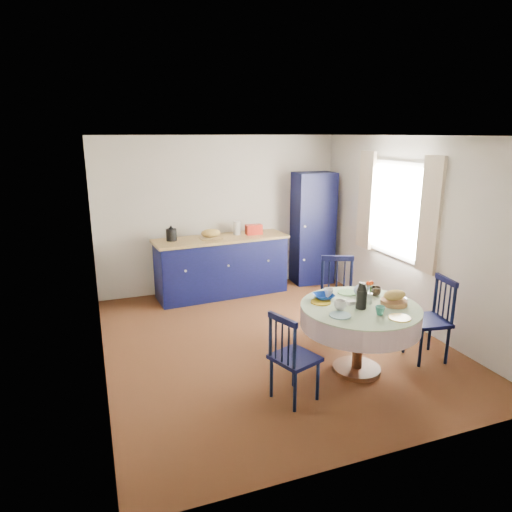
{
  "coord_description": "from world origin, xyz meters",
  "views": [
    {
      "loc": [
        -2.0,
        -4.85,
        2.53
      ],
      "look_at": [
        -0.14,
        0.2,
        1.07
      ],
      "focal_mm": 32.0,
      "sensor_mm": 36.0,
      "label": 1
    }
  ],
  "objects_px": {
    "mug_a": "(340,305)",
    "cobalt_bowl": "(323,296)",
    "chair_right": "(431,318)",
    "mug_b": "(380,311)",
    "kitchen_counter": "(222,265)",
    "chair_left": "(292,357)",
    "mug_d": "(329,293)",
    "chair_far": "(337,297)",
    "mug_c": "(375,291)",
    "dining_table": "(360,316)",
    "pantry_cabinet": "(313,228)"
  },
  "relations": [
    {
      "from": "mug_b",
      "to": "mug_c",
      "type": "bearing_deg",
      "value": 59.93
    },
    {
      "from": "kitchen_counter",
      "to": "dining_table",
      "type": "bearing_deg",
      "value": -80.3
    },
    {
      "from": "mug_d",
      "to": "chair_far",
      "type": "bearing_deg",
      "value": 51.13
    },
    {
      "from": "mug_a",
      "to": "mug_b",
      "type": "bearing_deg",
      "value": -39.84
    },
    {
      "from": "mug_a",
      "to": "chair_left",
      "type": "bearing_deg",
      "value": -159.92
    },
    {
      "from": "mug_a",
      "to": "cobalt_bowl",
      "type": "bearing_deg",
      "value": 91.38
    },
    {
      "from": "chair_right",
      "to": "mug_b",
      "type": "bearing_deg",
      "value": -64.82
    },
    {
      "from": "pantry_cabinet",
      "to": "chair_right",
      "type": "distance_m",
      "value": 3.05
    },
    {
      "from": "kitchen_counter",
      "to": "chair_far",
      "type": "height_order",
      "value": "kitchen_counter"
    },
    {
      "from": "dining_table",
      "to": "chair_left",
      "type": "bearing_deg",
      "value": -164.11
    },
    {
      "from": "chair_right",
      "to": "mug_c",
      "type": "bearing_deg",
      "value": -102.26
    },
    {
      "from": "chair_far",
      "to": "mug_a",
      "type": "relative_size",
      "value": 8.01
    },
    {
      "from": "chair_left",
      "to": "cobalt_bowl",
      "type": "bearing_deg",
      "value": -67.39
    },
    {
      "from": "dining_table",
      "to": "mug_b",
      "type": "height_order",
      "value": "dining_table"
    },
    {
      "from": "mug_a",
      "to": "mug_d",
      "type": "distance_m",
      "value": 0.39
    },
    {
      "from": "chair_far",
      "to": "mug_a",
      "type": "bearing_deg",
      "value": -95.97
    },
    {
      "from": "kitchen_counter",
      "to": "cobalt_bowl",
      "type": "xyz_separation_m",
      "value": [
        0.43,
        -2.58,
        0.31
      ]
    },
    {
      "from": "kitchen_counter",
      "to": "dining_table",
      "type": "relative_size",
      "value": 1.71
    },
    {
      "from": "pantry_cabinet",
      "to": "mug_c",
      "type": "xyz_separation_m",
      "value": [
        -0.63,
        -2.78,
        -0.14
      ]
    },
    {
      "from": "chair_right",
      "to": "mug_d",
      "type": "xyz_separation_m",
      "value": [
        -1.13,
        0.37,
        0.32
      ]
    },
    {
      "from": "mug_a",
      "to": "cobalt_bowl",
      "type": "relative_size",
      "value": 0.55
    },
    {
      "from": "dining_table",
      "to": "mug_c",
      "type": "xyz_separation_m",
      "value": [
        0.33,
        0.22,
        0.17
      ]
    },
    {
      "from": "dining_table",
      "to": "mug_a",
      "type": "relative_size",
      "value": 9.93
    },
    {
      "from": "chair_left",
      "to": "cobalt_bowl",
      "type": "xyz_separation_m",
      "value": [
        0.64,
        0.58,
        0.33
      ]
    },
    {
      "from": "dining_table",
      "to": "chair_left",
      "type": "height_order",
      "value": "dining_table"
    },
    {
      "from": "chair_right",
      "to": "mug_c",
      "type": "relative_size",
      "value": 7.7
    },
    {
      "from": "chair_left",
      "to": "mug_c",
      "type": "height_order",
      "value": "chair_left"
    },
    {
      "from": "chair_left",
      "to": "mug_c",
      "type": "relative_size",
      "value": 7.23
    },
    {
      "from": "chair_right",
      "to": "cobalt_bowl",
      "type": "bearing_deg",
      "value": -96.72
    },
    {
      "from": "cobalt_bowl",
      "to": "chair_left",
      "type": "bearing_deg",
      "value": -137.67
    },
    {
      "from": "pantry_cabinet",
      "to": "chair_left",
      "type": "bearing_deg",
      "value": -116.97
    },
    {
      "from": "mug_a",
      "to": "chair_right",
      "type": "bearing_deg",
      "value": 0.32
    },
    {
      "from": "pantry_cabinet",
      "to": "mug_a",
      "type": "bearing_deg",
      "value": -109.16
    },
    {
      "from": "mug_c",
      "to": "mug_d",
      "type": "height_order",
      "value": "same"
    },
    {
      "from": "mug_c",
      "to": "kitchen_counter",
      "type": "bearing_deg",
      "value": 111.03
    },
    {
      "from": "kitchen_counter",
      "to": "chair_left",
      "type": "distance_m",
      "value": 3.17
    },
    {
      "from": "chair_right",
      "to": "mug_b",
      "type": "distance_m",
      "value": 0.99
    },
    {
      "from": "chair_left",
      "to": "mug_d",
      "type": "bearing_deg",
      "value": -69.22
    },
    {
      "from": "pantry_cabinet",
      "to": "mug_b",
      "type": "xyz_separation_m",
      "value": [
        -0.92,
        -3.28,
        -0.14
      ]
    },
    {
      "from": "cobalt_bowl",
      "to": "chair_far",
      "type": "bearing_deg",
      "value": 47.99
    },
    {
      "from": "pantry_cabinet",
      "to": "cobalt_bowl",
      "type": "xyz_separation_m",
      "value": [
        -1.23,
        -2.68,
        -0.16
      ]
    },
    {
      "from": "mug_b",
      "to": "mug_c",
      "type": "relative_size",
      "value": 0.78
    },
    {
      "from": "dining_table",
      "to": "chair_far",
      "type": "xyz_separation_m",
      "value": [
        0.25,
        0.91,
        -0.13
      ]
    },
    {
      "from": "kitchen_counter",
      "to": "mug_c",
      "type": "distance_m",
      "value": 2.89
    },
    {
      "from": "kitchen_counter",
      "to": "chair_left",
      "type": "relative_size",
      "value": 2.37
    },
    {
      "from": "mug_c",
      "to": "cobalt_bowl",
      "type": "relative_size",
      "value": 0.55
    },
    {
      "from": "mug_c",
      "to": "pantry_cabinet",
      "type": "bearing_deg",
      "value": 77.2
    },
    {
      "from": "chair_far",
      "to": "pantry_cabinet",
      "type": "bearing_deg",
      "value": 94.53
    },
    {
      "from": "dining_table",
      "to": "mug_d",
      "type": "relative_size",
      "value": 11.78
    },
    {
      "from": "pantry_cabinet",
      "to": "cobalt_bowl",
      "type": "bearing_deg",
      "value": -111.83
    }
  ]
}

